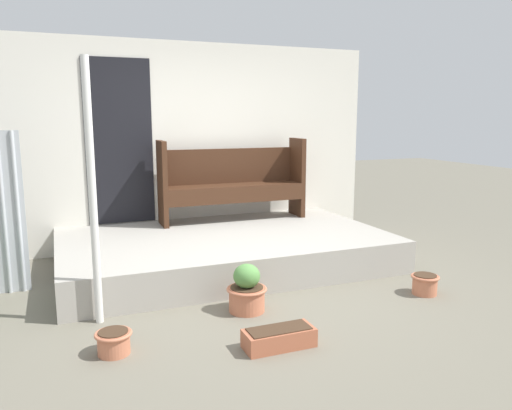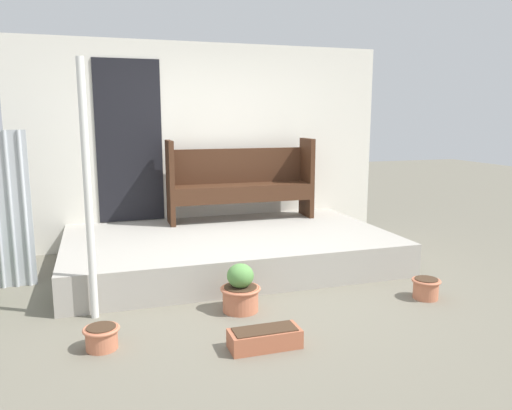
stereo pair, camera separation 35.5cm
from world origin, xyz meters
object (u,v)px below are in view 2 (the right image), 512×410
object	(u,v)px
planter_box_rect	(265,338)
flower_pot_middle	(240,290)
flower_pot_right	(426,287)
support_post	(88,193)
flower_pot_left	(102,336)
bench	(241,179)

from	to	relation	value
planter_box_rect	flower_pot_middle	bearing A→B (deg)	88.02
flower_pot_right	flower_pot_middle	bearing A→B (deg)	172.04
support_post	flower_pot_left	world-z (taller)	support_post
flower_pot_right	planter_box_rect	size ratio (longest dim) A/B	0.51
flower_pot_left	flower_pot_right	size ratio (longest dim) A/B	1.00
flower_pot_middle	planter_box_rect	size ratio (longest dim) A/B	0.80
support_post	flower_pot_middle	distance (m)	1.52
planter_box_rect	support_post	bearing A→B (deg)	140.76
bench	flower_pot_right	world-z (taller)	bench
flower_pot_middle	bench	bearing A→B (deg)	73.82
flower_pot_middle	flower_pot_right	world-z (taller)	flower_pot_middle
bench	planter_box_rect	xyz separation A→B (m)	(-0.64, -2.87, -0.81)
support_post	flower_pot_middle	size ratio (longest dim) A/B	5.03
flower_pot_left	bench	bearing A→B (deg)	54.65
support_post	planter_box_rect	xyz separation A→B (m)	(1.19, -0.97, -1.00)
flower_pot_middle	planter_box_rect	distance (m)	0.74
flower_pot_middle	planter_box_rect	bearing A→B (deg)	-91.98
flower_pot_left	flower_pot_middle	bearing A→B (deg)	18.27
flower_pot_left	flower_pot_middle	world-z (taller)	flower_pot_middle
flower_pot_right	planter_box_rect	bearing A→B (deg)	-164.41
support_post	flower_pot_middle	bearing A→B (deg)	-11.17
flower_pot_right	flower_pot_left	bearing A→B (deg)	-177.16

